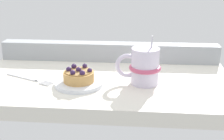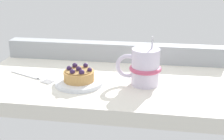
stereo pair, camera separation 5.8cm
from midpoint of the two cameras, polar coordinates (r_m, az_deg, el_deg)
The scene contains 6 objects.
ground_plane at distance 92.58cm, azimuth 0.39°, elevation -2.74°, with size 75.77×40.49×4.05cm, color silver.
window_rail_back at distance 107.47cm, azimuth 1.82°, elevation 3.36°, with size 74.26×5.04×6.24cm, color #9EA3A8.
dessert_plate at distance 87.66cm, azimuth -4.14°, elevation -2.32°, with size 13.65×13.65×1.13cm.
raspberry_tart at distance 86.83cm, azimuth -4.18°, elevation -0.91°, with size 8.57×8.57×4.28cm.
coffee_mug at distance 86.58cm, azimuth 7.83°, elevation 0.52°, with size 12.87×8.98×14.05cm.
dessert_fork at distance 94.83cm, azimuth -12.87°, elevation -1.20°, with size 16.23×8.67×0.60cm.
Camera 2 is at (15.77, -84.29, 33.19)cm, focal length 49.80 mm.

